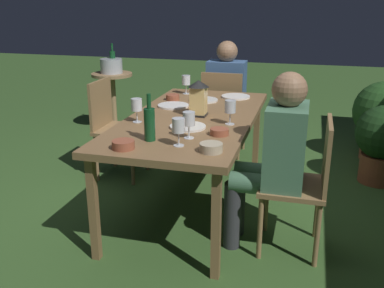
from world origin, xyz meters
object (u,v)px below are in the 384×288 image
(plate_d, at_px, (173,106))
(potted_plant_corner, at_px, (382,140))
(lantern_centerpiece, at_px, (198,96))
(bowl_salad, at_px, (219,132))
(plate_c, at_px, (203,100))
(bowl_bread, at_px, (173,97))
(wine_glass_d, at_px, (137,106))
(chair_side_right_b, at_px, (305,180))
(potted_plant_by_hedge, at_px, (383,116))
(wine_glass_b, at_px, (189,120))
(ice_bucket, at_px, (111,65))
(plate_a, at_px, (236,97))
(dining_table, at_px, (192,123))
(chair_side_left_a, at_px, (114,124))
(wine_glass_e, at_px, (179,127))
(wine_glass_c, at_px, (230,108))
(bowl_dip, at_px, (123,144))
(person_in_blue, at_px, (227,91))
(bowl_olives, at_px, (211,147))
(green_bottle_on_table, at_px, (150,123))
(wine_glass_a, at_px, (186,81))
(chair_head_near, at_px, (223,109))
(person_in_green, at_px, (274,154))
(plate_b, at_px, (188,127))
(side_table, at_px, (113,93))

(plate_d, distance_m, potted_plant_corner, 1.83)
(lantern_centerpiece, distance_m, bowl_salad, 0.51)
(plate_c, distance_m, bowl_bread, 0.27)
(lantern_centerpiece, relative_size, wine_glass_d, 1.57)
(chair_side_right_b, height_order, potted_plant_by_hedge, chair_side_right_b)
(chair_side_right_b, distance_m, wine_glass_b, 0.81)
(ice_bucket, height_order, potted_plant_corner, ice_bucket)
(bowl_salad, bearing_deg, potted_plant_by_hedge, 146.52)
(plate_a, bearing_deg, lantern_centerpiece, -13.29)
(dining_table, distance_m, chair_side_left_a, 0.96)
(chair_side_left_a, relative_size, wine_glass_e, 5.15)
(lantern_centerpiece, bearing_deg, chair_side_right_b, 60.37)
(wine_glass_c, bearing_deg, bowl_dip, -36.89)
(wine_glass_d, xyz_separation_m, potted_plant_by_hedge, (-1.74, 1.87, -0.39))
(person_in_blue, distance_m, plate_c, 0.89)
(bowl_olives, bearing_deg, lantern_centerpiece, -160.40)
(lantern_centerpiece, xyz_separation_m, ice_bucket, (-1.73, -1.51, -0.08))
(person_in_blue, distance_m, wine_glass_d, 1.69)
(green_bottle_on_table, bearing_deg, wine_glass_a, -173.29)
(bowl_dip, bearing_deg, chair_head_near, 174.52)
(chair_side_left_a, relative_size, potted_plant_by_hedge, 1.10)
(chair_head_near, xyz_separation_m, wine_glass_c, (1.33, 0.31, 0.36))
(chair_head_near, bearing_deg, green_bottle_on_table, -3.09)
(wine_glass_e, xyz_separation_m, bowl_salad, (-0.27, 0.19, -0.09))
(person_in_green, bearing_deg, wine_glass_b, -80.17)
(wine_glass_c, height_order, plate_a, wine_glass_c)
(chair_side_right_b, relative_size, plate_a, 3.50)
(dining_table, bearing_deg, bowl_dip, -13.38)
(bowl_dip, bearing_deg, plate_c, 173.34)
(bowl_salad, bearing_deg, plate_d, -141.60)
(wine_glass_d, bearing_deg, plate_d, 168.34)
(wine_glass_d, height_order, plate_b, wine_glass_d)
(bowl_bread, bearing_deg, lantern_centerpiece, 37.62)
(wine_glass_a, relative_size, side_table, 0.24)
(chair_side_left_a, relative_size, potted_plant_corner, 1.26)
(wine_glass_b, bearing_deg, wine_glass_e, -6.44)
(bowl_bread, distance_m, side_table, 1.76)
(wine_glass_c, bearing_deg, ice_bucket, -136.86)
(chair_side_left_a, distance_m, wine_glass_b, 1.39)
(chair_side_left_a, height_order, plate_b, chair_side_left_a)
(green_bottle_on_table, bearing_deg, person_in_blue, 177.21)
(person_in_green, xyz_separation_m, plate_d, (-0.67, -0.87, 0.09))
(chair_head_near, distance_m, plate_a, 0.58)
(dining_table, height_order, potted_plant_corner, dining_table)
(side_table, distance_m, potted_plant_by_hedge, 3.02)
(plate_a, distance_m, plate_c, 0.31)
(bowl_salad, relative_size, potted_plant_by_hedge, 0.15)
(plate_a, height_order, bowl_salad, bowl_salad)
(lantern_centerpiece, height_order, wine_glass_b, lantern_centerpiece)
(potted_plant_corner, bearing_deg, wine_glass_b, -43.99)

